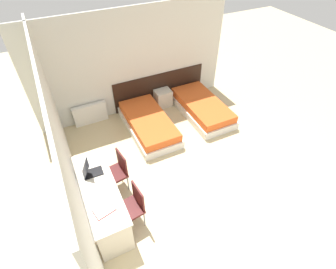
{
  "coord_description": "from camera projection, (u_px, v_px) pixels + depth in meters",
  "views": [
    {
      "loc": [
        -1.88,
        -1.45,
        4.43
      ],
      "look_at": [
        0.0,
        2.41,
        0.55
      ],
      "focal_mm": 28.0,
      "sensor_mm": 36.0,
      "label": 1
    }
  ],
  "objects": [
    {
      "name": "open_notebook",
      "position": [
        104.0,
        210.0,
        4.14
      ],
      "size": [
        0.36,
        0.3,
        0.02
      ],
      "rotation": [
        0.0,
        0.0,
        0.22
      ],
      "color": "#B21E1E",
      "rests_on": "desk"
    },
    {
      "name": "headboard_panel",
      "position": [
        160.0,
        88.0,
        7.39
      ],
      "size": [
        2.67,
        0.03,
        0.9
      ],
      "color": "black",
      "rests_on": "ground_plane"
    },
    {
      "name": "desk",
      "position": [
        100.0,
        193.0,
        4.59
      ],
      "size": [
        0.6,
        1.84,
        0.76
      ],
      "color": "beige",
      "rests_on": "ground_plane"
    },
    {
      "name": "bed_near_door",
      "position": [
        202.0,
        108.0,
        7.13
      ],
      "size": [
        0.99,
        1.99,
        0.4
      ],
      "color": "silver",
      "rests_on": "ground_plane"
    },
    {
      "name": "wall_left",
      "position": [
        62.0,
        144.0,
        4.43
      ],
      "size": [
        0.05,
        5.38,
        2.7
      ],
      "color": "silver",
      "rests_on": "ground_plane"
    },
    {
      "name": "nightstand",
      "position": [
        163.0,
        98.0,
        7.38
      ],
      "size": [
        0.45,
        0.36,
        0.48
      ],
      "color": "beige",
      "rests_on": "ground_plane"
    },
    {
      "name": "radiator",
      "position": [
        90.0,
        114.0,
        6.79
      ],
      "size": [
        0.86,
        0.12,
        0.55
      ],
      "color": "silver",
      "rests_on": "ground_plane"
    },
    {
      "name": "ground_plane",
      "position": [
        229.0,
        241.0,
        4.55
      ],
      "size": [
        20.0,
        20.0,
        0.0
      ],
      "primitive_type": "plane",
      "color": "beige"
    },
    {
      "name": "laptop",
      "position": [
        91.0,
        171.0,
        4.65
      ],
      "size": [
        0.35,
        0.23,
        0.33
      ],
      "rotation": [
        0.0,
        0.0,
        -0.03
      ],
      "color": "black",
      "rests_on": "desk"
    },
    {
      "name": "chair_near_notebook",
      "position": [
        132.0,
        205.0,
        4.51
      ],
      "size": [
        0.48,
        0.48,
        0.89
      ],
      "rotation": [
        0.0,
        0.0,
        0.13
      ],
      "color": "#511919",
      "rests_on": "ground_plane"
    },
    {
      "name": "bed_near_window",
      "position": [
        149.0,
        124.0,
        6.62
      ],
      "size": [
        0.99,
        1.99,
        0.4
      ],
      "color": "silver",
      "rests_on": "ground_plane"
    },
    {
      "name": "wall_back",
      "position": [
        133.0,
        63.0,
        6.58
      ],
      "size": [
        5.14,
        0.05,
        2.7
      ],
      "color": "silver",
      "rests_on": "ground_plane"
    },
    {
      "name": "chair_near_laptop",
      "position": [
        117.0,
        170.0,
        5.08
      ],
      "size": [
        0.49,
        0.49,
        0.89
      ],
      "rotation": [
        0.0,
        0.0,
        0.15
      ],
      "color": "#511919",
      "rests_on": "ground_plane"
    }
  ]
}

